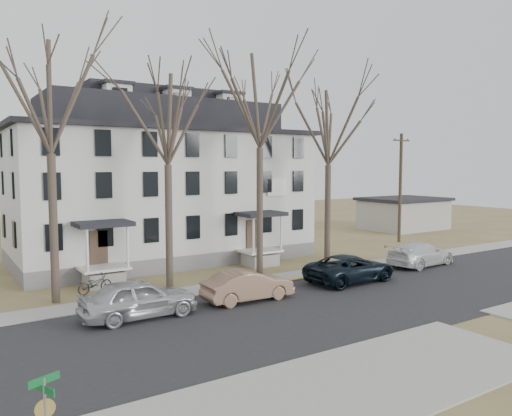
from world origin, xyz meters
TOP-DOWN VIEW (x-y plane):
  - ground at (0.00, 0.00)m, footprint 120.00×120.00m
  - main_road at (0.00, 2.00)m, footprint 120.00×10.00m
  - far_sidewalk at (0.00, 8.00)m, footprint 120.00×2.00m
  - near_sidewalk_left at (-8.00, -5.00)m, footprint 20.00×5.00m
  - yellow_curb at (5.00, 7.10)m, footprint 14.00×0.25m
  - boarding_house at (-2.00, 17.95)m, footprint 20.80×12.36m
  - distant_building at (26.00, 20.00)m, footprint 8.50×6.50m
  - tree_far_left at (-11.00, 9.80)m, footprint 8.40×8.40m
  - tree_mid_left at (-5.00, 9.80)m, footprint 7.80×7.80m
  - tree_center at (1.00, 9.80)m, footprint 9.00×9.00m
  - tree_mid_right at (6.50, 9.80)m, footprint 7.80×7.80m
  - utility_pole_far at (18.50, 14.00)m, footprint 2.00×0.28m
  - car_silver at (-8.46, 5.06)m, footprint 5.12×2.09m
  - car_tan at (-2.96, 4.84)m, footprint 4.66×1.70m
  - car_navy at (4.15, 5.07)m, footprint 5.72×2.81m
  - car_white at (11.36, 5.96)m, footprint 5.63×2.74m
  - bicycle_left at (-8.94, 10.41)m, footprint 2.01×1.10m
  - street_sign at (-14.10, -5.18)m, footprint 0.70×0.70m

SIDE VIEW (x-z plane):
  - ground at x=0.00m, z-range 0.00..0.00m
  - main_road at x=0.00m, z-range -0.02..0.02m
  - far_sidewalk at x=0.00m, z-range -0.04..0.04m
  - near_sidewalk_left at x=-8.00m, z-range -0.04..0.04m
  - yellow_curb at x=5.00m, z-range -0.03..0.03m
  - bicycle_left at x=-8.94m, z-range 0.00..1.00m
  - car_tan at x=-2.96m, z-range 0.00..1.52m
  - car_navy at x=4.15m, z-range 0.00..1.56m
  - car_white at x=11.36m, z-range 0.00..1.58m
  - car_silver at x=-8.46m, z-range 0.00..1.74m
  - street_sign at x=-14.10m, z-range 0.41..2.87m
  - distant_building at x=26.00m, z-range 0.00..3.35m
  - utility_pole_far at x=18.50m, z-range 0.15..9.65m
  - boarding_house at x=-2.00m, z-range -0.65..11.40m
  - tree_mid_left at x=-5.00m, z-range 3.23..15.97m
  - tree_mid_right at x=6.50m, z-range 3.23..15.97m
  - tree_far_left at x=-11.00m, z-range 3.48..17.20m
  - tree_center at x=1.00m, z-range 3.73..18.43m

